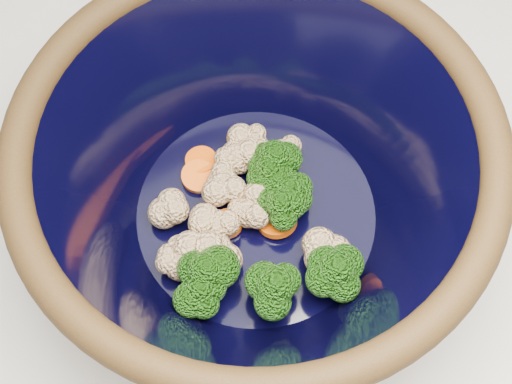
{
  "coord_description": "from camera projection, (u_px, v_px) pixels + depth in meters",
  "views": [
    {
      "loc": [
        -0.13,
        -0.12,
        1.47
      ],
      "look_at": [
        0.0,
        0.1,
        0.97
      ],
      "focal_mm": 50.0,
      "sensor_mm": 36.0,
      "label": 1
    }
  ],
  "objects": [
    {
      "name": "mixing_bowl",
      "position": [
        256.0,
        183.0,
        0.54
      ],
      "size": [
        0.45,
        0.45,
        0.16
      ],
      "rotation": [
        0.0,
        0.0,
        -0.41
      ],
      "color": "black",
      "rests_on": "counter"
    },
    {
      "name": "vegetable_pile",
      "position": [
        257.0,
        227.0,
        0.56
      ],
      "size": [
        0.15,
        0.19,
        0.06
      ],
      "color": "#608442",
      "rests_on": "mixing_bowl"
    }
  ]
}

